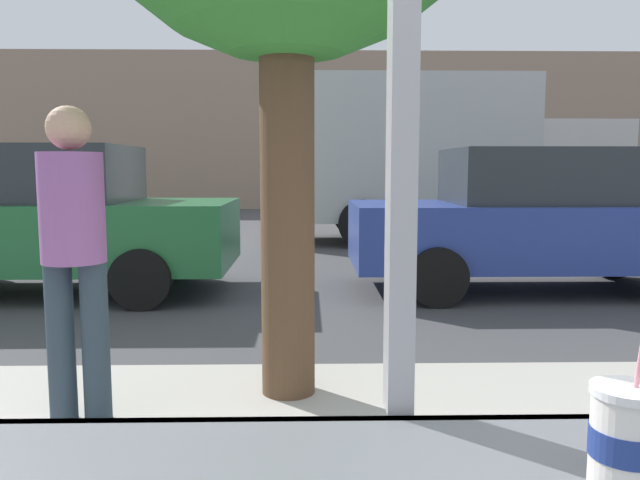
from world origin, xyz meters
name	(u,v)px	position (x,y,z in m)	size (l,w,h in m)	color
ground_plane	(319,267)	(0.00, 8.00, 0.00)	(60.00, 60.00, 0.00)	#424244
sidewalk_strip	(346,475)	(0.00, 1.60, 0.07)	(16.00, 2.80, 0.15)	#B2ADA3
building_facade_far	(312,132)	(0.00, 21.71, 2.76)	(28.00, 1.20, 5.53)	gray
soda_cup_left	(626,440)	(0.27, -0.26, 1.09)	(0.10, 0.10, 0.32)	silver
parked_car_green	(40,219)	(-3.30, 6.20, 0.88)	(4.39, 2.02, 1.72)	#236B38
parked_car_blue	(540,219)	(2.59, 6.20, 0.86)	(4.39, 1.89, 1.69)	#283D93
box_truck	(435,156)	(2.36, 11.26, 1.70)	(6.57, 2.44, 3.18)	beige
pedestrian	(74,244)	(-1.37, 2.08, 1.08)	(0.32, 0.32, 1.63)	#2D3D49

